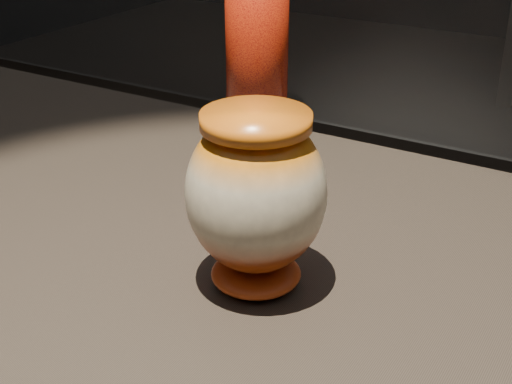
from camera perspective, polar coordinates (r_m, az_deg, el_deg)
main_vase at (r=0.75m, az=-0.00°, el=-0.25°), size 0.20×0.20×0.20m
tall_vase at (r=1.07m, az=0.08°, el=11.36°), size 0.12×0.12×0.35m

